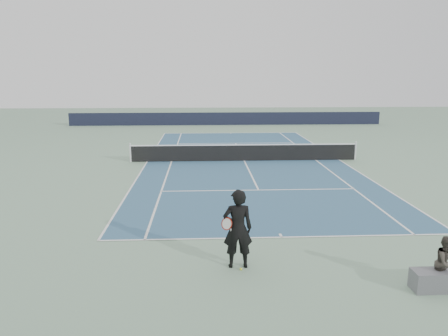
{
  "coord_description": "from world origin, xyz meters",
  "views": [
    {
      "loc": [
        -2.37,
        -24.22,
        4.85
      ],
      "look_at": [
        -1.5,
        -6.91,
        1.1
      ],
      "focal_mm": 35.0,
      "sensor_mm": 36.0,
      "label": 1
    }
  ],
  "objects_px": {
    "tennis_net": "(244,152)",
    "tennis_ball": "(241,269)",
    "spectator_bench": "(445,271)",
    "tennis_player": "(238,229)"
  },
  "relations": [
    {
      "from": "tennis_net",
      "to": "tennis_ball",
      "type": "relative_size",
      "value": 196.53
    },
    {
      "from": "tennis_net",
      "to": "tennis_ball",
      "type": "distance_m",
      "value": 14.13
    },
    {
      "from": "tennis_player",
      "to": "tennis_ball",
      "type": "xyz_separation_m",
      "value": [
        0.07,
        -0.22,
        -1.0
      ]
    },
    {
      "from": "tennis_player",
      "to": "tennis_net",
      "type": "bearing_deg",
      "value": 83.81
    },
    {
      "from": "tennis_net",
      "to": "spectator_bench",
      "type": "distance_m",
      "value": 15.61
    },
    {
      "from": "tennis_ball",
      "to": "spectator_bench",
      "type": "bearing_deg",
      "value": -15.3
    },
    {
      "from": "tennis_net",
      "to": "tennis_player",
      "type": "distance_m",
      "value": 13.92
    },
    {
      "from": "tennis_player",
      "to": "spectator_bench",
      "type": "height_order",
      "value": "tennis_player"
    },
    {
      "from": "tennis_player",
      "to": "tennis_ball",
      "type": "height_order",
      "value": "tennis_player"
    },
    {
      "from": "tennis_net",
      "to": "tennis_ball",
      "type": "bearing_deg",
      "value": -95.8
    }
  ]
}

